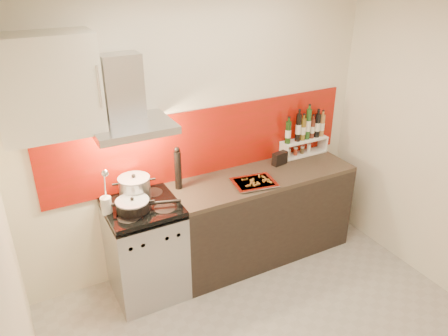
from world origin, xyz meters
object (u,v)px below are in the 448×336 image
counter (261,215)px  saute_pan (134,205)px  stock_pot (135,188)px  range_stove (146,251)px  baking_tray (254,183)px  pepper_mill (178,169)px

counter → saute_pan: size_ratio=3.52×
counter → stock_pot: bearing=174.1°
saute_pan → range_stove: bearing=36.8°
saute_pan → baking_tray: size_ratio=1.21×
counter → saute_pan: saute_pan is taller
stock_pot → counter: bearing=-5.9°
stock_pot → saute_pan: (-0.07, -0.19, -0.05)m
counter → pepper_mill: pepper_mill is taller
range_stove → pepper_mill: size_ratio=2.29×
range_stove → pepper_mill: 0.77m
counter → baking_tray: size_ratio=4.25×
range_stove → baking_tray: size_ratio=2.15×
saute_pan → pepper_mill: size_ratio=1.28×
stock_pot → pepper_mill: 0.41m
stock_pot → saute_pan: 0.21m
range_stove → stock_pot: size_ratio=3.39×
counter → saute_pan: 1.38m
stock_pot → saute_pan: bearing=-111.1°
range_stove → saute_pan: saute_pan is taller
pepper_mill → baking_tray: (0.63, -0.25, -0.18)m
range_stove → stock_pot: 0.58m
saute_pan → pepper_mill: 0.53m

